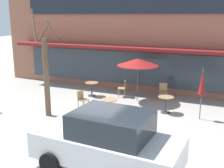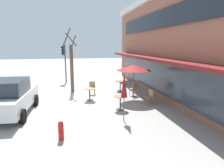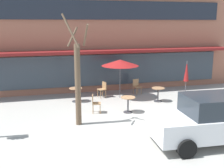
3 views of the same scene
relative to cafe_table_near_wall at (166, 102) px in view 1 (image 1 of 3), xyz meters
name	(u,v)px [view 1 (image 1 of 3)]	position (x,y,z in m)	size (l,w,h in m)	color
ground_plane	(94,128)	(-2.18, -2.92, -0.52)	(80.00, 80.00, 0.00)	#9E9B93
building_facade	(160,29)	(-2.18, 7.04, 2.91)	(18.76, 9.10, 6.86)	#935B47
cafe_table_near_wall	(166,102)	(0.00, 0.00, 0.00)	(0.70, 0.70, 0.76)	#333338
cafe_table_streetside	(109,105)	(-2.17, -1.40, 0.00)	(0.70, 0.70, 0.76)	#333338
cafe_table_by_tree	(92,87)	(-4.34, 1.09, 0.00)	(0.70, 0.70, 0.76)	#333338
patio_umbrella_green_folded	(138,62)	(-1.79, 1.29, 1.51)	(2.10, 2.10, 2.20)	#4C4C51
patio_umbrella_cream_folded	(202,82)	(1.52, -0.22, 1.11)	(0.28, 0.28, 2.20)	#4C4C51
cafe_chair_0	(123,87)	(-2.72, 1.64, 0.01)	(0.51, 0.51, 0.89)	#9E754C
cafe_chair_1	(82,98)	(-3.72, -1.08, 0.01)	(0.47, 0.47, 0.89)	#9E754C
cafe_chair_2	(163,90)	(-0.57, 1.87, 0.01)	(0.50, 0.50, 0.89)	#9E754C
parked_sedan	(108,141)	(-0.40, -5.47, 0.36)	(4.29, 2.19, 1.76)	silver
street_tree	(46,73)	(-4.69, -2.41, 1.40)	(1.03, 1.02, 4.58)	brown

